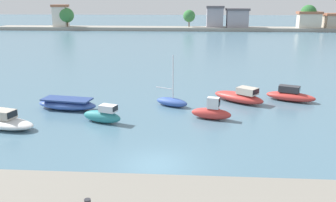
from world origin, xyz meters
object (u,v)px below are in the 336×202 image
at_px(moored_boat_3, 172,102).
at_px(moored_boat_4, 212,112).
at_px(moored_boat_0, 3,122).
at_px(moored_boat_1, 67,104).
at_px(moored_boat_2, 103,115).
at_px(moored_boat_5, 240,96).
at_px(moored_boat_6, 290,95).

xyz_separation_m(moored_boat_3, moored_boat_4, (3.51, -3.58, 0.19)).
bearing_deg(moored_boat_0, moored_boat_1, 73.49).
bearing_deg(moored_boat_0, moored_boat_2, 29.04).
distance_m(moored_boat_3, moored_boat_5, 6.68).
height_order(moored_boat_2, moored_boat_5, moored_boat_5).
height_order(moored_boat_0, moored_boat_2, moored_boat_2).
relative_size(moored_boat_1, moored_boat_6, 1.18).
xyz_separation_m(moored_boat_2, moored_boat_5, (11.74, 6.81, -0.02)).
bearing_deg(moored_boat_6, moored_boat_3, -143.76).
distance_m(moored_boat_2, moored_boat_5, 13.57).
distance_m(moored_boat_4, moored_boat_6, 10.08).
distance_m(moored_boat_1, moored_boat_6, 21.29).
distance_m(moored_boat_3, moored_boat_6, 11.76).
xyz_separation_m(moored_boat_2, moored_boat_4, (8.79, 1.49, 0.01)).
bearing_deg(moored_boat_3, moored_boat_4, -18.18).
distance_m(moored_boat_1, moored_boat_3, 9.54).
relative_size(moored_boat_4, moored_boat_6, 0.71).
bearing_deg(moored_boat_2, moored_boat_4, 28.16).
xyz_separation_m(moored_boat_0, moored_boat_3, (12.68, 6.83, -0.06)).
xyz_separation_m(moored_boat_0, moored_boat_6, (24.15, 9.44, 0.06)).
bearing_deg(moored_boat_6, moored_boat_1, -145.14).
bearing_deg(moored_boat_0, moored_boat_3, 43.93).
height_order(moored_boat_5, moored_boat_6, moored_boat_5).
distance_m(moored_boat_0, moored_boat_5, 20.97).
distance_m(moored_boat_0, moored_boat_6, 25.93).
xyz_separation_m(moored_boat_1, moored_boat_5, (15.85, 3.35, 0.11)).
height_order(moored_boat_0, moored_boat_5, moored_boat_5).
distance_m(moored_boat_2, moored_boat_4, 8.92).
distance_m(moored_boat_1, moored_boat_4, 13.06).
bearing_deg(moored_boat_1, moored_boat_2, -30.98).
height_order(moored_boat_4, moored_boat_5, moored_boat_4).
distance_m(moored_boat_2, moored_boat_6, 18.42).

